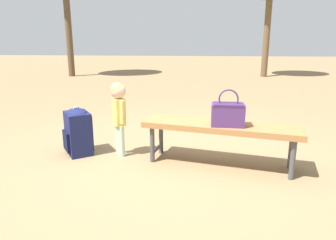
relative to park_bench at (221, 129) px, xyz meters
name	(u,v)px	position (x,y,z in m)	size (l,w,h in m)	color
ground_plane	(166,160)	(0.57, -0.07, -0.39)	(40.00, 40.00, 0.00)	#8C704C
park_bench	(221,129)	(0.00, 0.00, 0.00)	(1.65, 0.76, 0.45)	#9E6B3D
handbag	(228,113)	(-0.05, 0.08, 0.18)	(0.33, 0.19, 0.37)	#4C2D66
child_standing	(119,108)	(1.10, -0.19, 0.16)	(0.18, 0.19, 0.83)	#B2D8B2
backpack_large	(78,130)	(1.59, -0.20, -0.11)	(0.39, 0.41, 0.56)	#191E4C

